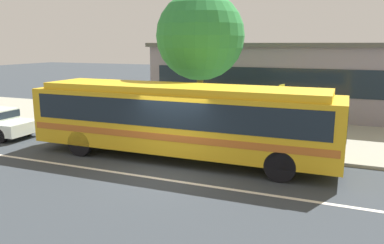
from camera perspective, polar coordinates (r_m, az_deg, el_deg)
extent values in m
plane|color=#343A41|center=(13.15, -3.27, -7.32)|extent=(120.00, 120.00, 0.00)
cube|color=#9A9988|center=(19.30, 5.60, -1.04)|extent=(60.00, 8.00, 0.12)
cube|color=silver|center=(12.48, -4.88, -8.39)|extent=(56.00, 0.16, 0.01)
cube|color=gold|center=(14.21, -1.88, 0.29)|extent=(11.54, 2.56, 2.10)
cube|color=gold|center=(14.03, -1.91, 4.98)|extent=(10.62, 2.26, 0.24)
cube|color=#19232D|center=(14.13, -1.89, 1.96)|extent=(10.85, 2.58, 0.92)
cube|color=#BF6221|center=(14.29, -1.87, -1.20)|extent=(11.31, 2.59, 0.24)
cube|color=#19232D|center=(12.95, 21.88, 0.24)|extent=(0.14, 2.17, 1.01)
cylinder|color=black|center=(14.43, 14.38, -3.88)|extent=(1.00, 0.29, 1.00)
cylinder|color=black|center=(12.35, 12.96, -6.43)|extent=(1.00, 0.29, 1.00)
cylinder|color=black|center=(17.11, -11.71, -1.35)|extent=(1.00, 0.29, 1.00)
cylinder|color=black|center=(15.39, -16.22, -3.02)|extent=(1.00, 0.29, 1.00)
cylinder|color=black|center=(19.73, -23.20, -0.88)|extent=(0.64, 0.23, 0.64)
cylinder|color=black|center=(18.70, -26.50, -1.82)|extent=(0.64, 0.23, 0.64)
cylinder|color=#262A34|center=(19.08, -11.90, 0.17)|extent=(0.14, 0.14, 0.89)
cylinder|color=#262A34|center=(19.13, -11.44, 0.21)|extent=(0.14, 0.14, 0.89)
cylinder|color=purple|center=(18.97, -11.76, 2.43)|extent=(0.48, 0.48, 0.62)
sphere|color=tan|center=(18.91, -11.82, 3.68)|extent=(0.21, 0.21, 0.21)
cylinder|color=gray|center=(14.94, 12.97, 0.25)|extent=(0.08, 0.08, 2.56)
cube|color=yellow|center=(14.78, 13.16, 4.36)|extent=(0.15, 0.44, 0.56)
cylinder|color=brown|center=(17.93, 1.20, 3.23)|extent=(0.30, 0.30, 3.07)
sphere|color=#2E843D|center=(17.74, 1.24, 12.63)|extent=(3.99, 3.99, 3.99)
cube|color=gray|center=(25.05, 14.30, 6.11)|extent=(15.97, 7.13, 4.06)
cube|color=#19232D|center=(21.50, 12.90, 5.87)|extent=(14.69, 0.04, 1.46)
cube|color=#4D4D49|center=(24.95, 14.55, 11.02)|extent=(16.37, 7.53, 0.24)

